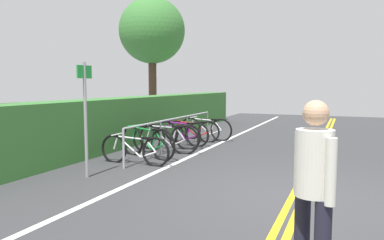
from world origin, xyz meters
TOP-DOWN VIEW (x-y plane):
  - ground_plane at (0.00, 0.00)m, footprint 32.34×10.76m
  - centre_line_yellow_inner at (0.00, -0.08)m, footprint 29.11×0.10m
  - centre_line_yellow_outer at (0.00, 0.08)m, footprint 29.11×0.10m
  - bike_lane_stripe_white at (0.00, 2.82)m, footprint 29.11×0.12m
  - bike_rack at (3.16, 3.59)m, footprint 5.03×0.05m
  - bicycle_0 at (1.13, 3.61)m, footprint 0.46×1.73m
  - bicycle_1 at (1.89, 3.73)m, footprint 0.65×1.77m
  - bicycle_2 at (2.57, 3.58)m, footprint 0.50×1.74m
  - bicycle_3 at (3.15, 3.73)m, footprint 0.65×1.62m
  - bicycle_4 at (3.83, 3.70)m, footprint 0.46×1.71m
  - bicycle_5 at (4.54, 3.66)m, footprint 0.58×1.64m
  - bicycle_6 at (5.11, 3.44)m, footprint 0.46×1.79m
  - pedestrian at (-2.55, -0.43)m, footprint 0.38×0.37m
  - sign_post_near at (-0.22, 3.83)m, footprint 0.36×0.06m
  - hedge_backdrop at (4.66, 5.32)m, footprint 13.98×0.94m
  - tree_mid at (8.85, 7.40)m, footprint 2.90×2.90m

SIDE VIEW (x-z plane):
  - ground_plane at x=0.00m, z-range -0.05..0.00m
  - centre_line_yellow_inner at x=0.00m, z-range 0.00..0.00m
  - centre_line_yellow_outer at x=0.00m, z-range 0.00..0.00m
  - bike_lane_stripe_white at x=0.00m, z-range 0.00..0.00m
  - bicycle_0 at x=1.13m, z-range -0.02..0.66m
  - bicycle_5 at x=4.54m, z-range -0.02..0.68m
  - bicycle_3 at x=3.15m, z-range -0.02..0.71m
  - bicycle_4 at x=3.83m, z-range -0.02..0.72m
  - bicycle_6 at x=5.11m, z-range -0.02..0.72m
  - bicycle_2 at x=2.57m, z-range -0.02..0.76m
  - bicycle_1 at x=1.89m, z-range -0.02..0.76m
  - bike_rack at x=3.16m, z-range 0.21..1.07m
  - hedge_backdrop at x=4.66m, z-range 0.00..1.37m
  - pedestrian at x=-2.55m, z-range 0.12..1.74m
  - sign_post_near at x=-0.22m, z-range 0.22..2.38m
  - tree_mid at x=8.85m, z-range 1.30..6.85m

